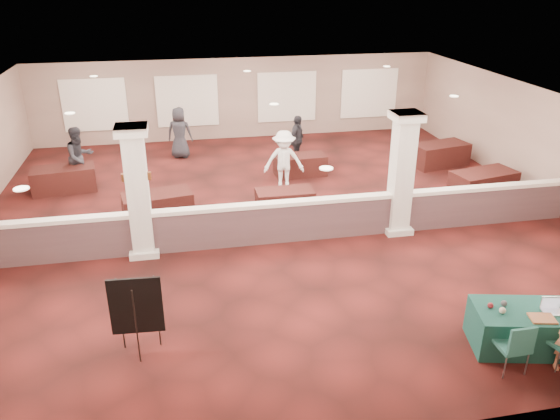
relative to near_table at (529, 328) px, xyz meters
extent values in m
plane|color=#4A1512|center=(-3.50, 6.50, -0.39)|extent=(16.00, 16.00, 0.00)
cube|color=#87695D|center=(-3.50, 14.50, 1.21)|extent=(16.00, 0.04, 3.20)
cube|color=#87695D|center=(-3.50, -1.50, 1.21)|extent=(16.00, 0.04, 3.20)
cube|color=#87695D|center=(4.50, 6.50, 1.21)|extent=(0.04, 16.00, 3.20)
cube|color=white|center=(-3.50, 6.50, 2.81)|extent=(16.00, 16.00, 0.02)
cube|color=#4D3439|center=(-3.50, 5.00, 0.11)|extent=(15.60, 0.20, 1.00)
cube|color=white|center=(-3.50, 5.00, 0.66)|extent=(15.60, 0.28, 0.10)
cube|color=silver|center=(-7.00, 5.00, 1.21)|extent=(0.50, 0.50, 3.20)
cube|color=silver|center=(-7.00, 5.00, -0.31)|extent=(0.70, 0.70, 0.16)
cube|color=silver|center=(-7.00, 5.00, 2.71)|extent=(0.72, 0.72, 0.20)
cube|color=silver|center=(-0.50, 5.00, 1.21)|extent=(0.50, 0.50, 3.20)
cube|color=silver|center=(-0.50, 5.00, -0.31)|extent=(0.70, 0.70, 0.16)
cube|color=silver|center=(-0.50, 5.00, 2.71)|extent=(0.72, 0.72, 0.20)
cylinder|color=brown|center=(-7.28, 5.00, 1.61)|extent=(0.12, 0.12, 0.18)
cylinder|color=white|center=(-7.28, 5.00, 1.61)|extent=(0.09, 0.09, 0.10)
cylinder|color=brown|center=(-6.72, 5.00, 1.61)|extent=(0.12, 0.12, 0.18)
cylinder|color=white|center=(-6.72, 5.00, 1.61)|extent=(0.09, 0.09, 0.10)
cube|color=#103B36|center=(0.00, 0.00, 0.00)|extent=(2.19, 1.43, 0.78)
cube|color=#205F5C|center=(0.22, -0.50, 0.09)|extent=(0.60, 0.60, 0.06)
cylinder|color=slate|center=(0.08, -0.75, -0.17)|extent=(0.03, 0.03, 0.44)
cylinder|color=slate|center=(-0.03, -0.36, -0.17)|extent=(0.03, 0.03, 0.44)
cylinder|color=slate|center=(0.36, -0.25, -0.17)|extent=(0.03, 0.03, 0.44)
cube|color=#205F5C|center=(-0.69, -0.50, 0.10)|extent=(0.51, 0.51, 0.07)
cube|color=#205F5C|center=(-0.68, -0.73, 0.37)|extent=(0.48, 0.06, 0.48)
cylinder|color=slate|center=(-0.89, -0.71, -0.16)|extent=(0.03, 0.03, 0.46)
cylinder|color=slate|center=(-0.48, -0.70, -0.16)|extent=(0.03, 0.03, 0.46)
cylinder|color=slate|center=(-0.90, -0.30, -0.16)|extent=(0.03, 0.03, 0.46)
cylinder|color=slate|center=(-0.48, -0.29, -0.16)|extent=(0.03, 0.03, 0.46)
cube|color=black|center=(-6.94, 1.15, 0.62)|extent=(0.92, 0.10, 1.10)
cylinder|color=black|center=(-7.25, 1.37, 0.35)|extent=(0.03, 0.03, 1.47)
cylinder|color=black|center=(-6.61, 1.33, 0.35)|extent=(0.03, 0.03, 1.47)
cylinder|color=black|center=(-6.96, 0.92, 0.35)|extent=(0.03, 0.03, 1.47)
cube|color=black|center=(-6.68, 7.01, -0.01)|extent=(1.99, 1.25, 0.75)
cube|color=black|center=(-3.15, 6.80, -0.06)|extent=(1.62, 0.82, 0.66)
cube|color=black|center=(3.00, 6.80, 0.00)|extent=(2.09, 1.34, 0.78)
cube|color=black|center=(-9.56, 9.70, -0.01)|extent=(1.99, 1.19, 0.76)
cube|color=black|center=(-2.03, 9.70, -0.05)|extent=(1.72, 0.91, 0.69)
cube|color=black|center=(3.00, 9.70, 0.01)|extent=(2.10, 1.34, 0.79)
imported|color=black|center=(-9.05, 10.00, 0.58)|extent=(1.04, 1.00, 1.93)
imported|color=silver|center=(-2.84, 8.44, 0.57)|extent=(1.29, 0.73, 1.91)
imported|color=black|center=(-1.89, 10.82, 0.48)|extent=(0.99, 1.11, 1.74)
imported|color=black|center=(-5.91, 12.35, 0.54)|extent=(1.01, 0.71, 1.85)
cube|color=silver|center=(0.30, -0.12, 0.40)|extent=(0.40, 0.32, 0.02)
cube|color=silver|center=(0.33, 0.00, 0.52)|extent=(0.35, 0.09, 0.23)
cube|color=silver|center=(0.32, -0.01, 0.51)|extent=(0.31, 0.07, 0.20)
cube|color=orange|center=(-0.01, -0.27, 0.40)|extent=(0.49, 0.40, 0.03)
sphere|color=beige|center=(-0.59, 0.03, 0.45)|extent=(0.12, 0.12, 0.12)
sphere|color=maroon|center=(-0.71, 0.22, 0.44)|extent=(0.11, 0.11, 0.11)
sphere|color=#48484D|center=(-0.44, 0.23, 0.44)|extent=(0.11, 0.11, 0.11)
camera|label=1|loc=(-6.02, -7.16, 5.99)|focal=35.00mm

